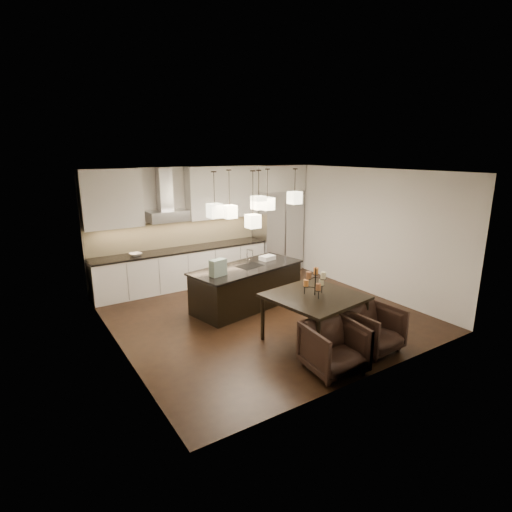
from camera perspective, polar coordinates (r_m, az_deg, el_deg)
floor at (r=8.07m, az=0.78°, el=-8.30°), size 5.50×5.50×0.02m
ceiling at (r=7.43m, az=0.85°, el=12.14°), size 5.50×5.50×0.02m
wall_back at (r=9.99m, az=-8.00°, el=4.53°), size 5.50×0.02×2.80m
wall_front at (r=5.63m, az=16.60°, el=-4.00°), size 5.50×0.02×2.80m
wall_left at (r=6.56m, az=-19.70°, el=-1.59°), size 0.02×5.50×2.80m
wall_right at (r=9.41m, az=14.99°, el=3.53°), size 0.02×5.50×2.80m
refrigerator at (r=10.78m, az=3.11°, el=3.64°), size 1.20×0.72×2.15m
fridge_panel at (r=10.60m, az=3.22°, el=11.09°), size 1.26×0.72×0.65m
lower_cabinets at (r=9.68m, az=-10.32°, el=-1.75°), size 4.21×0.62×0.88m
countertop at (r=9.56m, az=-10.45°, el=0.90°), size 4.21×0.66×0.04m
backsplash at (r=9.76m, az=-11.22°, el=3.16°), size 4.21×0.02×0.63m
upper_cab_left at (r=9.03m, az=-19.93°, el=7.69°), size 1.25×0.35×1.25m
upper_cab_right at (r=9.96m, az=-4.78°, el=9.10°), size 1.85×0.35×1.25m
hood_canopy at (r=9.34m, az=-12.51°, el=5.60°), size 0.90×0.52×0.24m
hood_chimney at (r=9.37m, az=-12.95°, el=9.31°), size 0.30×0.28×0.96m
fruit_bowl at (r=9.15m, az=-16.81°, el=0.22°), size 0.31×0.31×0.06m
island_body at (r=8.32m, az=-1.29°, el=-4.46°), size 2.47×1.38×0.82m
island_top at (r=8.19m, az=-1.31°, el=-1.63°), size 2.56×1.47×0.04m
faucet at (r=8.27m, az=-1.28°, el=-0.07°), size 0.14×0.24×0.35m
tote_bag at (r=7.58m, az=-5.45°, el=-1.66°), size 0.34×0.23×0.32m
food_container at (r=8.67m, az=1.63°, el=-0.25°), size 0.36×0.28×0.09m
dining_table at (r=6.89m, az=8.26°, el=-8.80°), size 1.56×1.56×0.83m
candelabra at (r=6.65m, az=8.47°, el=-3.58°), size 0.45×0.45×0.49m
candle_a at (r=6.78m, az=9.32°, el=-3.68°), size 0.10×0.10×0.11m
candle_b at (r=6.69m, az=7.16°, el=-3.84°), size 0.10×0.10×0.11m
candle_c at (r=6.53m, az=8.89°, el=-4.39°), size 0.10×0.10×0.11m
candle_d at (r=6.76m, az=8.55°, el=-2.12°), size 0.10×0.10×0.11m
candle_e at (r=6.52m, az=7.54°, el=-2.72°), size 0.10×0.10×0.11m
candle_f at (r=6.54m, az=9.59°, el=-2.75°), size 0.10×0.10×0.11m
armchair_left at (r=6.08m, az=11.09°, el=-12.75°), size 0.87×0.89×0.74m
armchair_right at (r=6.84m, az=16.43°, el=-9.94°), size 0.82×0.84×0.72m
pendant_a at (r=7.45m, az=-5.93°, el=6.45°), size 0.24×0.24×0.26m
pendant_b at (r=8.11m, az=-3.80°, el=6.33°), size 0.24×0.24×0.26m
pendant_c at (r=7.94m, az=0.38°, el=7.63°), size 0.24×0.24×0.26m
pendant_d at (r=8.48m, az=1.61°, el=7.48°), size 0.24×0.24×0.26m
pendant_e at (r=8.62m, az=5.53°, el=8.28°), size 0.24×0.24×0.26m
pendant_f at (r=7.78m, az=-0.44°, el=4.99°), size 0.24×0.24×0.26m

